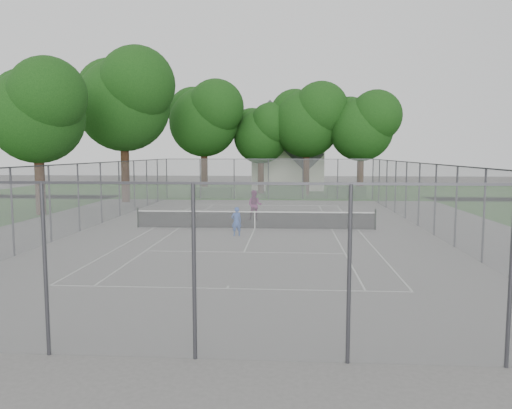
# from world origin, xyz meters

# --- Properties ---
(ground) EXTENTS (120.00, 120.00, 0.00)m
(ground) POSITION_xyz_m (0.00, 0.00, 0.00)
(ground) COLOR #63615F
(ground) RESTS_ON ground
(grass_far) EXTENTS (60.00, 20.00, 0.00)m
(grass_far) POSITION_xyz_m (0.00, 26.00, 0.00)
(grass_far) COLOR #214D16
(grass_far) RESTS_ON ground
(court_markings) EXTENTS (11.03, 23.83, 0.01)m
(court_markings) POSITION_xyz_m (0.00, 0.00, 0.01)
(court_markings) COLOR beige
(court_markings) RESTS_ON ground
(tennis_net) EXTENTS (12.87, 0.10, 1.10)m
(tennis_net) POSITION_xyz_m (0.00, 0.00, 0.51)
(tennis_net) COLOR black
(tennis_net) RESTS_ON ground
(perimeter_fence) EXTENTS (18.08, 34.08, 3.52)m
(perimeter_fence) POSITION_xyz_m (0.00, 0.00, 1.81)
(perimeter_fence) COLOR #38383D
(perimeter_fence) RESTS_ON ground
(tree_far_left) EXTENTS (7.59, 6.93, 10.91)m
(tree_far_left) POSITION_xyz_m (-6.30, 21.41, 7.50)
(tree_far_left) COLOR #321C12
(tree_far_left) RESTS_ON ground
(tree_far_midleft) EXTENTS (6.18, 5.65, 8.89)m
(tree_far_midleft) POSITION_xyz_m (-0.93, 23.01, 6.10)
(tree_far_midleft) COLOR #321C12
(tree_far_midleft) RESTS_ON ground
(tree_far_midright) EXTENTS (7.44, 6.79, 10.69)m
(tree_far_midright) POSITION_xyz_m (3.54, 22.01, 7.35)
(tree_far_midright) COLOR #321C12
(tree_far_midright) RESTS_ON ground
(tree_far_right) EXTENTS (6.77, 6.18, 9.73)m
(tree_far_right) POSITION_xyz_m (8.54, 20.76, 6.69)
(tree_far_right) COLOR #321C12
(tree_far_right) RESTS_ON ground
(tree_side_back) EXTENTS (8.62, 7.87, 12.40)m
(tree_side_back) POSITION_xyz_m (-11.54, 13.72, 8.52)
(tree_side_back) COLOR #321C12
(tree_side_back) RESTS_ON ground
(tree_side_front) EXTENTS (6.99, 6.38, 10.05)m
(tree_side_front) POSITION_xyz_m (-14.41, 5.12, 6.90)
(tree_side_front) COLOR #321C12
(tree_side_front) RESTS_ON ground
(hedge_left) EXTENTS (3.71, 1.11, 0.93)m
(hedge_left) POSITION_xyz_m (-5.19, 18.13, 0.46)
(hedge_left) COLOR #1B4215
(hedge_left) RESTS_ON ground
(hedge_mid) EXTENTS (3.57, 1.02, 1.12)m
(hedge_mid) POSITION_xyz_m (1.53, 18.09, 0.56)
(hedge_mid) COLOR #1B4215
(hedge_mid) RESTS_ON ground
(hedge_right) EXTENTS (3.39, 1.24, 1.02)m
(hedge_right) POSITION_xyz_m (6.93, 18.53, 0.51)
(hedge_right) COLOR #1B4215
(hedge_right) RESTS_ON ground
(house) EXTENTS (7.64, 5.92, 9.52)m
(house) POSITION_xyz_m (1.66, 28.97, 3.83)
(house) COLOR white
(house) RESTS_ON ground
(girl_player) EXTENTS (0.61, 0.51, 1.42)m
(girl_player) POSITION_xyz_m (-0.74, -2.32, 0.71)
(girl_player) COLOR #2D51AA
(girl_player) RESTS_ON ground
(woman_player) EXTENTS (0.93, 0.76, 1.81)m
(woman_player) POSITION_xyz_m (-0.24, 3.40, 0.90)
(woman_player) COLOR #6B2355
(woman_player) RESTS_ON ground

